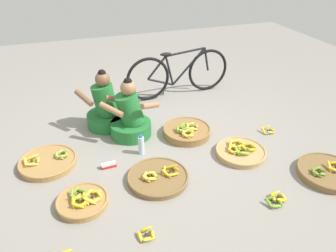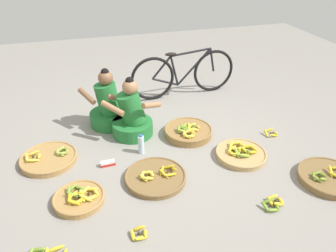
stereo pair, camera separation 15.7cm
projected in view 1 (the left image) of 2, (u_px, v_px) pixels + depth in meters
name	position (u px, v px, depth m)	size (l,w,h in m)	color
ground_plane	(163.00, 142.00, 4.04)	(10.00, 10.00, 0.00)	gray
vendor_woman_front	(130.00, 118.00, 4.06)	(0.75, 0.52, 0.79)	#237233
vendor_woman_behind	(106.00, 109.00, 4.26)	(0.66, 0.52, 0.80)	#237233
bicycle_leaning	(179.00, 74.00, 5.05)	(1.70, 0.13, 0.73)	black
banana_basket_mid_left	(158.00, 177.00, 3.41)	(0.65, 0.65, 0.13)	brown
banana_basket_front_left	(240.00, 151.00, 3.79)	(0.59, 0.59, 0.14)	tan
banana_basket_front_right	(328.00, 172.00, 3.47)	(0.64, 0.64, 0.15)	brown
banana_basket_back_left	(187.00, 131.00, 4.16)	(0.61, 0.61, 0.17)	olive
banana_basket_mid_right	(83.00, 201.00, 3.09)	(0.50, 0.50, 0.14)	#A87F47
banana_basket_front_center	(48.00, 162.00, 3.62)	(0.63, 0.63, 0.13)	#A87F47
loose_bananas_back_center	(268.00, 130.00, 4.23)	(0.17, 0.17, 0.08)	yellow
loose_bananas_near_bicycle	(276.00, 199.00, 3.14)	(0.25, 0.19, 0.08)	olive
loose_bananas_near_vendor	(147.00, 234.00, 2.77)	(0.15, 0.17, 0.08)	yellow
water_bottle	(141.00, 145.00, 3.78)	(0.07, 0.07, 0.25)	silver
packet_carton_stack	(109.00, 165.00, 3.59)	(0.17, 0.06, 0.06)	red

